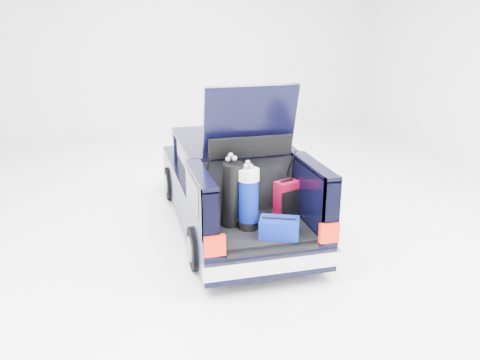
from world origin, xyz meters
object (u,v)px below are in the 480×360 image
object	(u,v)px
black_golf_bag	(232,194)
blue_golf_bag	(249,198)
car	(231,184)
blue_duffel	(279,228)
red_suitcase	(286,199)

from	to	relation	value
black_golf_bag	blue_golf_bag	size ratio (longest dim) A/B	1.07
car	blue_golf_bag	xyz separation A→B (m)	(-0.14, -1.60, 0.35)
car	blue_duffel	bearing A→B (deg)	-84.80
car	black_golf_bag	world-z (taller)	car
car	black_golf_bag	xyz separation A→B (m)	(-0.33, -1.46, 0.38)
blue_duffel	car	bearing A→B (deg)	118.15
car	blue_golf_bag	distance (m)	1.64
red_suitcase	blue_golf_bag	world-z (taller)	blue_golf_bag
car	red_suitcase	xyz separation A→B (m)	(0.50, -1.31, 0.18)
blue_duffel	blue_golf_bag	bearing A→B (deg)	154.62
red_suitcase	blue_golf_bag	bearing A→B (deg)	-177.61
red_suitcase	black_golf_bag	bearing A→B (deg)	168.18
blue_golf_bag	black_golf_bag	bearing A→B (deg)	155.80
black_golf_bag	blue_golf_bag	world-z (taller)	black_golf_bag
red_suitcase	blue_golf_bag	distance (m)	0.72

